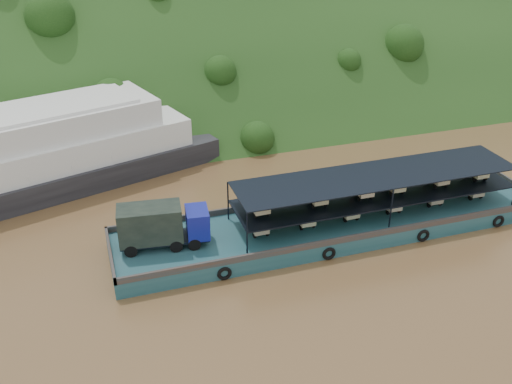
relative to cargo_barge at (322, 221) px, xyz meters
name	(u,v)px	position (x,y,z in m)	size (l,w,h in m)	color
ground	(292,242)	(-2.63, -0.41, -1.12)	(160.00, 160.00, 0.00)	brown
hillside	(193,99)	(-2.63, 35.59, -1.12)	(140.00, 28.00, 28.00)	#183312
cargo_barge	(322,221)	(0.00, 0.00, 0.00)	(35.00, 7.18, 4.54)	#15444B
passenger_ferry	(15,158)	(-23.06, 15.21, 2.11)	(37.86, 19.56, 7.45)	black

